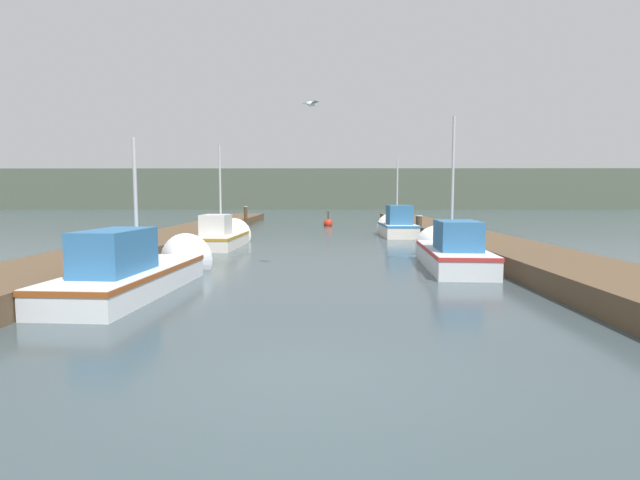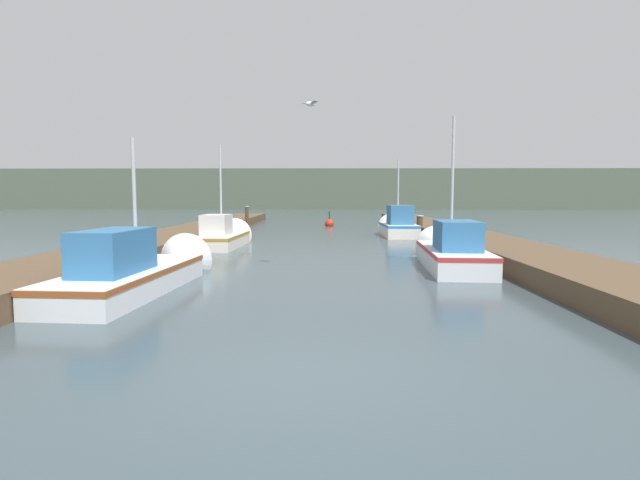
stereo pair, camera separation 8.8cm
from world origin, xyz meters
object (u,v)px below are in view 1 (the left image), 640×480
at_px(fishing_boat_1, 450,251).
at_px(fishing_boat_2, 223,236).
at_px(fishing_boat_3, 396,226).
at_px(fishing_boat_0, 143,269).
at_px(seagull_lead, 311,104).
at_px(channel_buoy, 328,223).
at_px(mooring_piling_0, 246,217).
at_px(mooring_piling_1, 419,226).

distance_m(fishing_boat_1, fishing_boat_2, 9.58).
relative_size(fishing_boat_1, fishing_boat_3, 1.24).
height_order(fishing_boat_0, fishing_boat_1, fishing_boat_1).
bearing_deg(fishing_boat_0, seagull_lead, 32.34).
height_order(fishing_boat_1, fishing_boat_3, fishing_boat_1).
distance_m(fishing_boat_1, channel_buoy, 18.56).
distance_m(mooring_piling_0, seagull_lead, 19.45).
height_order(fishing_boat_2, fishing_boat_3, fishing_boat_2).
bearing_deg(fishing_boat_0, fishing_boat_2, 94.37).
distance_m(fishing_boat_2, fishing_boat_3, 9.25).
distance_m(fishing_boat_2, channel_buoy, 13.40).
bearing_deg(mooring_piling_0, fishing_boat_1, -62.97).
bearing_deg(fishing_boat_3, mooring_piling_0, 142.75).
height_order(fishing_boat_3, mooring_piling_0, fishing_boat_3).
relative_size(fishing_boat_1, fishing_boat_2, 1.18).
height_order(mooring_piling_1, seagull_lead, seagull_lead).
xyz_separation_m(fishing_boat_2, mooring_piling_0, (-0.86, 11.41, 0.28)).
height_order(fishing_boat_1, channel_buoy, fishing_boat_1).
xyz_separation_m(fishing_boat_1, mooring_piling_1, (0.98, 10.03, 0.09)).
relative_size(fishing_boat_1, mooring_piling_0, 4.14).
bearing_deg(mooring_piling_0, seagull_lead, -75.90).
bearing_deg(fishing_boat_2, mooring_piling_1, 29.28).
distance_m(fishing_boat_3, seagull_lead, 13.36).
height_order(channel_buoy, seagull_lead, seagull_lead).
relative_size(channel_buoy, seagull_lead, 2.20).
bearing_deg(mooring_piling_1, fishing_boat_1, -95.56).
bearing_deg(channel_buoy, fishing_boat_2, -109.00).
relative_size(mooring_piling_0, mooring_piling_1, 1.27).
relative_size(fishing_boat_3, mooring_piling_0, 3.34).
bearing_deg(seagull_lead, mooring_piling_1, -63.15).
height_order(fishing_boat_2, seagull_lead, seagull_lead).
bearing_deg(fishing_boat_2, fishing_boat_1, -33.19).
distance_m(fishing_boat_0, fishing_boat_3, 16.10).
xyz_separation_m(fishing_boat_3, mooring_piling_1, (1.02, -0.58, 0.02)).
bearing_deg(seagull_lead, fishing_boat_0, 78.71).
relative_size(mooring_piling_0, seagull_lead, 2.68).
relative_size(fishing_boat_2, mooring_piling_0, 3.52).
height_order(mooring_piling_0, mooring_piling_1, mooring_piling_0).
relative_size(fishing_boat_1, channel_buoy, 5.04).
bearing_deg(mooring_piling_1, fishing_boat_3, 150.34).
height_order(fishing_boat_1, fishing_boat_2, fishing_boat_1).
bearing_deg(mooring_piling_0, fishing_boat_3, -36.46).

